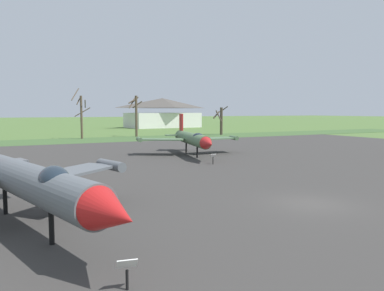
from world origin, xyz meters
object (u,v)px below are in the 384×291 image
Objects in this scene: jet_fighter_rear_center at (192,139)px; visitor_building at (163,113)px; info_placard_front_right at (127,270)px; jet_fighter_front_right at (27,179)px; info_placard_rear_center at (213,158)px.

jet_fighter_rear_center is 72.82m from visitor_building.
info_placard_front_right is at bearing -120.51° from jet_fighter_rear_center.
jet_fighter_front_right reaches higher than info_placard_front_right.
jet_fighter_rear_center is at bearing 59.49° from info_placard_front_right.
info_placard_rear_center is 0.04× the size of visitor_building.
jet_fighter_front_right reaches higher than info_placard_rear_center.
info_placard_rear_center is at bearing 54.22° from info_placard_front_right.
jet_fighter_rear_center is (17.68, 19.76, -0.22)m from jet_fighter_front_right.
visitor_building is (41.11, 94.93, 3.68)m from info_placard_front_right.
info_placard_front_right is 0.07× the size of jet_fighter_rear_center.
jet_fighter_rear_center is (15.74, 26.72, 1.27)m from info_placard_front_right.
jet_fighter_front_right is 20.91m from info_placard_rear_center.
jet_fighter_rear_center is 7.01m from info_placard_rear_center.
jet_fighter_front_right is at bearing 105.58° from info_placard_front_right.
info_placard_front_right is 0.95× the size of info_placard_rear_center.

